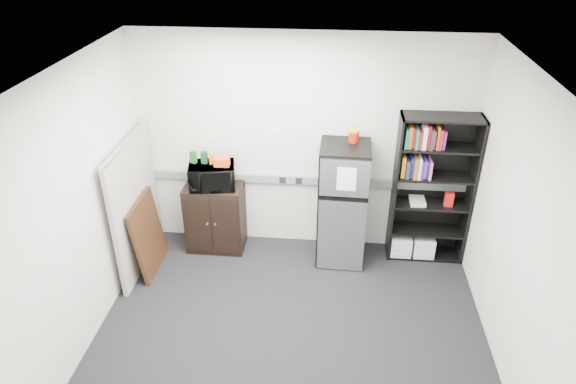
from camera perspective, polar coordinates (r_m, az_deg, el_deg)
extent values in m
plane|color=black|center=(5.46, 0.27, -15.73)|extent=(4.00, 4.00, 0.00)
cube|color=silver|center=(6.14, 1.76, 5.17)|extent=(4.00, 0.02, 2.70)
cube|color=silver|center=(4.88, 24.48, -4.64)|extent=(0.02, 3.50, 2.70)
cube|color=silver|center=(5.15, -22.48, -2.36)|extent=(0.02, 3.50, 2.70)
cube|color=white|center=(4.02, 0.36, 12.53)|extent=(4.00, 3.50, 0.02)
cube|color=slate|center=(6.31, 1.68, 1.32)|extent=(3.92, 0.05, 0.10)
cube|color=white|center=(6.08, -1.53, 6.99)|extent=(0.14, 0.00, 0.10)
cube|color=black|center=(6.19, 11.72, 0.36)|extent=(0.02, 0.34, 1.85)
cube|color=black|center=(6.36, 19.56, -0.01)|extent=(0.02, 0.34, 1.85)
cube|color=black|center=(6.40, 15.48, 0.88)|extent=(0.90, 0.02, 1.85)
cube|color=black|center=(5.89, 16.88, 7.95)|extent=(0.90, 0.34, 0.02)
cube|color=black|center=(6.73, 14.66, -6.56)|extent=(0.85, 0.32, 0.03)
cube|color=black|center=(6.54, 15.04, -4.07)|extent=(0.85, 0.32, 0.03)
cube|color=black|center=(6.35, 15.47, -1.28)|extent=(0.85, 0.32, 0.02)
cube|color=black|center=(6.18, 15.92, 1.67)|extent=(0.85, 0.32, 0.02)
cube|color=black|center=(6.02, 16.39, 4.79)|extent=(0.85, 0.32, 0.02)
cube|color=silver|center=(6.60, 12.38, -5.57)|extent=(0.25, 0.30, 0.25)
cube|color=silver|center=(6.65, 14.78, -5.65)|extent=(0.25, 0.30, 0.25)
cube|color=#A49D92|center=(6.21, -16.54, -1.54)|extent=(0.05, 1.30, 1.60)
cube|color=#B2B2B7|center=(5.85, -17.65, 5.28)|extent=(0.06, 1.30, 0.02)
cube|color=black|center=(6.50, -8.04, -2.74)|extent=(0.70, 0.44, 0.88)
cube|color=black|center=(6.36, -9.97, -3.72)|extent=(0.32, 0.01, 0.78)
cube|color=black|center=(6.28, -6.97, -3.91)|extent=(0.32, 0.01, 0.78)
cylinder|color=#B2B2B7|center=(6.29, -8.98, -3.53)|extent=(0.02, 0.02, 0.02)
cylinder|color=#B2B2B7|center=(6.27, -8.09, -3.58)|extent=(0.02, 0.02, 0.02)
imported|color=black|center=(6.19, -8.46, 1.79)|extent=(0.59, 0.45, 0.30)
cube|color=#1C5C1A|center=(6.18, -10.49, 3.85)|extent=(0.08, 0.07, 0.15)
cube|color=#0D3C21|center=(6.14, -9.29, 3.82)|extent=(0.08, 0.06, 0.15)
cube|color=orange|center=(6.12, -8.43, 3.75)|extent=(0.08, 0.07, 0.14)
cube|color=#DF4816|center=(6.06, -7.36, 3.34)|extent=(0.18, 0.10, 0.10)
cube|color=black|center=(6.12, 6.05, -1.43)|extent=(0.58, 0.58, 1.49)
cube|color=#AFAFB4|center=(5.62, 6.32, 1.48)|extent=(0.54, 0.03, 0.45)
cube|color=#AFAFB4|center=(6.01, 5.92, -4.94)|extent=(0.54, 0.03, 0.96)
cube|color=black|center=(5.73, 6.18, -0.82)|extent=(0.54, 0.02, 0.03)
cube|color=white|center=(5.61, 6.52, 1.40)|extent=(0.21, 0.01, 0.28)
cube|color=black|center=(5.77, 6.44, 5.03)|extent=(0.58, 0.58, 0.02)
cylinder|color=#AC1A07|center=(5.85, 7.32, 6.20)|extent=(0.12, 0.12, 0.14)
cylinder|color=gold|center=(5.82, 7.37, 6.94)|extent=(0.12, 0.12, 0.02)
cube|color=#301C0D|center=(6.27, -15.28, -4.66)|extent=(0.15, 0.73, 0.93)
cube|color=beige|center=(6.26, -15.08, -4.67)|extent=(0.10, 0.62, 0.79)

